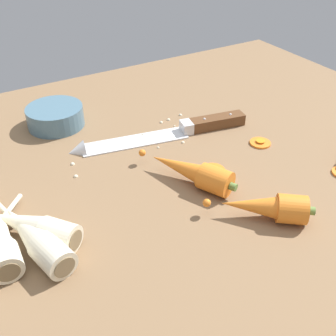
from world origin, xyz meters
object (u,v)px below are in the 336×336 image
Objects in this scene: carrot_slice_stray_far at (213,170)px; whole_carrot at (192,172)px; whole_carrot_second at (267,207)px; parsnip_front at (31,227)px; prep_bowl at (55,116)px; chefs_knife at (158,134)px; parsnip_outer at (33,236)px; carrot_slice_stray_near at (285,205)px; carrot_slice_stray_mid at (260,142)px.

whole_carrot is at bearing -170.92° from carrot_slice_stray_far.
parsnip_front is (-29.82, 12.96, -0.12)cm from whole_carrot_second.
chefs_knife is at bearing -43.33° from prep_bowl.
whole_carrot reaches higher than carrot_slice_stray_far.
carrot_slice_stray_far is (30.35, 2.22, -1.62)cm from parsnip_outer.
parsnip_front reaches higher than chefs_knife.
chefs_knife is 27.71cm from whole_carrot_second.
carrot_slice_stray_near is (34.10, -12.47, -1.62)cm from parsnip_front.
parsnip_outer is 5.53× the size of carrot_slice_stray_far.
carrot_slice_stray_far is at bearing -58.23° from prep_bowl.
parsnip_front is at bearing 179.03° from whole_carrot.
carrot_slice_stray_mid is at bearing 11.45° from whole_carrot.
carrot_slice_stray_far is at bearing 4.18° from parsnip_outer.
prep_bowl is at bearing 112.61° from whole_carrot_second.
whole_carrot_second is 32.06cm from parsnip_outer.
parsnip_front and parsnip_outer have the same top height.
parsnip_front is at bearing -179.39° from carrot_slice_stray_far.
whole_carrot_second is (2.30, -27.58, 1.45)cm from chefs_knife.
whole_carrot is 0.74× the size of parsnip_outer.
carrot_slice_stray_mid is at bearing 12.31° from carrot_slice_stray_far.
carrot_slice_stray_mid is (15.22, -11.53, -0.29)cm from chefs_knife.
carrot_slice_stray_near is at bearing -72.60° from carrot_slice_stray_far.
parsnip_outer is at bearing 162.90° from carrot_slice_stray_near.
parsnip_outer is at bearing -173.39° from carrot_slice_stray_mid.
whole_carrot is at bearing -66.08° from prep_bowl.
prep_bowl is (-17.69, 28.57, 1.79)cm from carrot_slice_stray_far.
parsnip_front is 0.80× the size of parsnip_outer.
carrot_slice_stray_mid is at bearing -37.15° from chefs_knife.
whole_carrot_second is 32.52cm from parsnip_front.
carrot_slice_stray_far is at bearing 107.40° from carrot_slice_stray_near.
carrot_slice_stray_mid is (42.75, 3.08, -1.62)cm from parsnip_front.
carrot_slice_stray_near is at bearing -17.10° from parsnip_outer.
chefs_knife is at bearing 142.85° from carrot_slice_stray_mid.
parsnip_front is at bearing 156.51° from whole_carrot_second.
whole_carrot is (-2.13, -15.05, 1.45)cm from chefs_knife.
whole_carrot_second reaches higher than parsnip_front.
carrot_slice_stray_near is (6.57, -27.09, -0.29)cm from chefs_knife.
carrot_slice_stray_near is 13.41cm from carrot_slice_stray_far.
whole_carrot_second reaches higher than prep_bowl.
whole_carrot is at bearing 125.85° from carrot_slice_stray_near.
whole_carrot is 14.96cm from carrot_slice_stray_near.
carrot_slice_stray_near is at bearing -20.09° from parsnip_front.
whole_carrot is 5.10× the size of carrot_slice_stray_near.
chefs_knife is at bearing 81.95° from whole_carrot.
parsnip_outer reaches higher than carrot_slice_stray_far.
parsnip_front is 36.34cm from carrot_slice_stray_near.
parsnip_outer is (-25.66, -1.47, -0.12)cm from whole_carrot.
prep_bowl is at bearing 117.69° from carrot_slice_stray_near.
parsnip_front is 1.64× the size of prep_bowl.
chefs_knife is 14.53cm from carrot_slice_stray_far.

